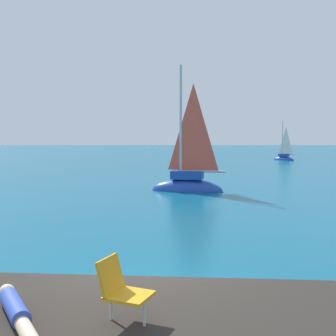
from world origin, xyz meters
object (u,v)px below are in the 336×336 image
object	(u,v)px
person_sunbather	(17,311)
beach_chair	(121,287)
sailboat_far	(284,158)
sailboat_near	(188,184)

from	to	relation	value
person_sunbather	beach_chair	distance (m)	1.35
sailboat_far	beach_chair	bearing A→B (deg)	118.04
beach_chair	sailboat_far	bearing A→B (deg)	95.46
person_sunbather	sailboat_near	bearing A→B (deg)	140.78
sailboat_near	beach_chair	xyz separation A→B (m)	(-1.70, -17.41, 0.90)
sailboat_far	beach_chair	distance (m)	42.03
sailboat_far	person_sunbather	size ratio (longest dim) A/B	2.81
sailboat_near	sailboat_far	world-z (taller)	sailboat_near
sailboat_near	person_sunbather	size ratio (longest dim) A/B	4.49
sailboat_far	sailboat_near	bearing A→B (deg)	109.61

